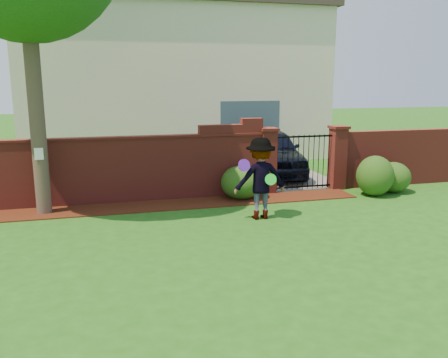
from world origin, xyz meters
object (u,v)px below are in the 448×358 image
object	(u,v)px
car	(271,152)
frisbee_purple	(244,165)
man	(261,179)
frisbee_green	(271,179)

from	to	relation	value
car	frisbee_purple	distance (m)	5.59
man	car	bearing A→B (deg)	-112.54
car	frisbee_green	world-z (taller)	car
man	frisbee_green	distance (m)	0.28
car	frisbee_purple	xyz separation A→B (m)	(-2.52, -4.96, 0.53)
car	frisbee_green	xyz separation A→B (m)	(-1.90, -5.05, 0.19)
car	frisbee_green	bearing A→B (deg)	-103.18
car	man	bearing A→B (deg)	-105.76
frisbee_green	frisbee_purple	bearing A→B (deg)	171.89
man	frisbee_purple	world-z (taller)	man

